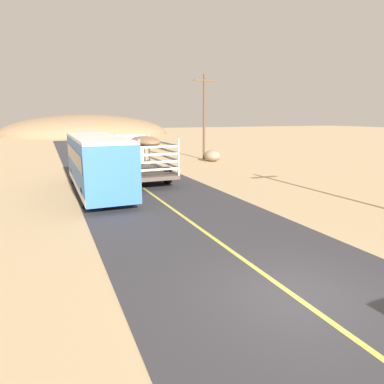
% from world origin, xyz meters
% --- Properties ---
extents(ground_plane, '(240.00, 240.00, 0.00)m').
position_xyz_m(ground_plane, '(0.00, 0.00, 0.00)').
color(ground_plane, tan).
extents(road_surface, '(8.00, 120.00, 0.02)m').
position_xyz_m(road_surface, '(0.00, 0.00, 0.01)').
color(road_surface, '#38383D').
rests_on(road_surface, ground).
extents(road_centre_line, '(0.16, 117.60, 0.00)m').
position_xyz_m(road_centre_line, '(0.00, 0.00, 0.02)').
color(road_centre_line, '#D8CC4C').
rests_on(road_centre_line, road_surface).
extents(livestock_truck, '(2.53, 9.70, 3.02)m').
position_xyz_m(livestock_truck, '(0.75, 19.32, 1.79)').
color(livestock_truck, silver).
rests_on(livestock_truck, road_surface).
extents(bus, '(2.54, 10.00, 3.21)m').
position_xyz_m(bus, '(-2.66, 13.93, 1.75)').
color(bus, '#3872C6').
rests_on(bus, road_surface).
extents(car_far, '(1.80, 4.40, 1.46)m').
position_xyz_m(car_far, '(0.63, 35.58, 0.69)').
color(car_far, '#8C7259').
rests_on(car_far, road_surface).
extents(power_pole_mid, '(2.20, 0.24, 8.34)m').
position_xyz_m(power_pole_mid, '(9.52, 25.61, 4.46)').
color(power_pole_mid, brown).
rests_on(power_pole_mid, ground).
extents(boulder_mid_field, '(1.56, 1.89, 1.10)m').
position_xyz_m(boulder_mid_field, '(9.65, 23.93, 0.55)').
color(boulder_mid_field, gray).
rests_on(boulder_mid_field, ground).
extents(distant_hill, '(38.60, 24.69, 9.33)m').
position_xyz_m(distant_hill, '(4.01, 78.72, 0.00)').
color(distant_hill, '#957553').
rests_on(distant_hill, ground).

